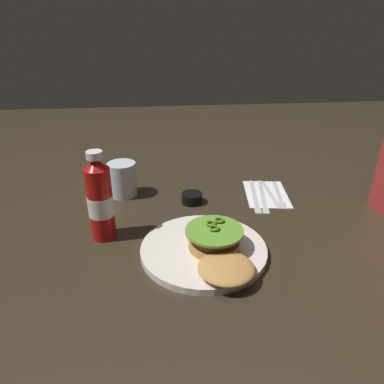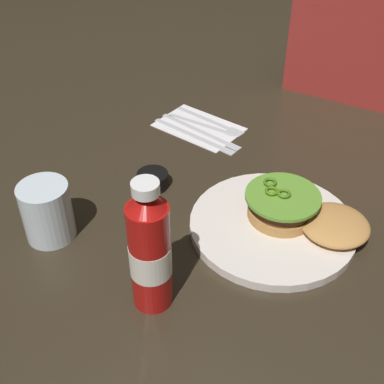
% 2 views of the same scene
% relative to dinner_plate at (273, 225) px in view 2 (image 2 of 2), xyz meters
% --- Properties ---
extents(ground_plane, '(3.00, 3.00, 0.00)m').
position_rel_dinner_plate_xyz_m(ground_plane, '(-0.04, -0.00, -0.01)').
color(ground_plane, '#2F271A').
extents(dinner_plate, '(0.28, 0.28, 0.02)m').
position_rel_dinner_plate_xyz_m(dinner_plate, '(0.00, 0.00, 0.00)').
color(dinner_plate, silver).
rests_on(dinner_plate, ground_plane).
extents(burger_sandwich, '(0.21, 0.13, 0.05)m').
position_rel_dinner_plate_xyz_m(burger_sandwich, '(0.04, 0.02, 0.03)').
color(burger_sandwich, '#BC8344').
rests_on(burger_sandwich, dinner_plate).
extents(ketchup_bottle, '(0.06, 0.06, 0.22)m').
position_rel_dinner_plate_xyz_m(ketchup_bottle, '(-0.09, -0.23, 0.09)').
color(ketchup_bottle, '#B3120F').
rests_on(ketchup_bottle, ground_plane).
extents(water_glass, '(0.08, 0.08, 0.10)m').
position_rel_dinner_plate_xyz_m(water_glass, '(-0.32, -0.20, 0.04)').
color(water_glass, silver).
rests_on(water_glass, ground_plane).
extents(condiment_cup, '(0.06, 0.06, 0.03)m').
position_rel_dinner_plate_xyz_m(condiment_cup, '(-0.24, -0.01, 0.01)').
color(condiment_cup, black).
rests_on(condiment_cup, ground_plane).
extents(napkin, '(0.20, 0.14, 0.00)m').
position_rel_dinner_plate_xyz_m(napkin, '(-0.27, 0.22, -0.01)').
color(napkin, white).
rests_on(napkin, ground_plane).
extents(butter_knife, '(0.22, 0.05, 0.00)m').
position_rel_dinner_plate_xyz_m(butter_knife, '(-0.25, 0.18, -0.00)').
color(butter_knife, silver).
rests_on(butter_knife, napkin).
extents(steak_knife, '(0.22, 0.06, 0.00)m').
position_rel_dinner_plate_xyz_m(steak_knife, '(-0.25, 0.21, -0.00)').
color(steak_knife, silver).
rests_on(steak_knife, napkin).
extents(spoon_utensil, '(0.18, 0.03, 0.00)m').
position_rel_dinner_plate_xyz_m(spoon_utensil, '(-0.24, 0.24, -0.00)').
color(spoon_utensil, silver).
rests_on(spoon_utensil, napkin).
extents(fork_utensil, '(0.18, 0.05, 0.00)m').
position_rel_dinner_plate_xyz_m(fork_utensil, '(-0.25, 0.26, -0.00)').
color(fork_utensil, silver).
rests_on(fork_utensil, napkin).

